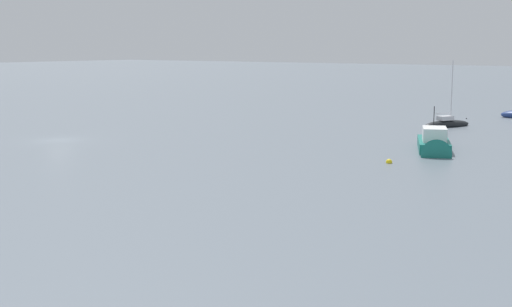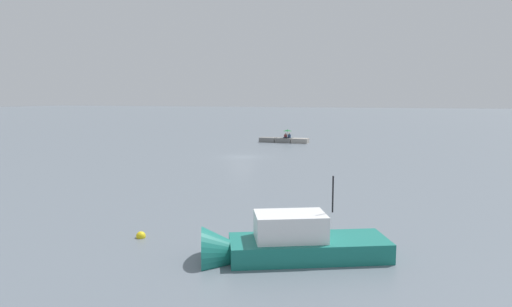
# 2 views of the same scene
# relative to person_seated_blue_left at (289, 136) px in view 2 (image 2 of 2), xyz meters

# --- Properties ---
(ground_plane) EXTENTS (500.00, 500.00, 0.00)m
(ground_plane) POSITION_rel_person_seated_blue_left_xyz_m (0.81, 17.40, -0.94)
(ground_plane) COLOR slate
(seawall_pier) EXTENTS (7.19, 1.70, 0.68)m
(seawall_pier) POSITION_rel_person_seated_blue_left_xyz_m (0.81, -0.08, -0.59)
(seawall_pier) COLOR gray
(seawall_pier) RESTS_ON ground_plane
(person_seated_blue_left) EXTENTS (0.41, 0.62, 0.73)m
(person_seated_blue_left) POSITION_rel_person_seated_blue_left_xyz_m (0.00, 0.00, 0.00)
(person_seated_blue_left) COLOR #1E2333
(person_seated_blue_left) RESTS_ON seawall_pier
(person_seated_maroon_right) EXTENTS (0.41, 0.62, 0.73)m
(person_seated_maroon_right) POSITION_rel_person_seated_blue_left_xyz_m (0.56, 0.04, 0.00)
(person_seated_maroon_right) COLOR #1E2333
(person_seated_maroon_right) RESTS_ON seawall_pier
(umbrella_open_green) EXTENTS (1.27, 1.27, 1.28)m
(umbrella_open_green) POSITION_rel_person_seated_blue_left_xyz_m (0.28, -0.05, 0.86)
(umbrella_open_green) COLOR black
(umbrella_open_green) RESTS_ON seawall_pier
(motorboat_teal_mid) EXTENTS (7.88, 5.27, 4.27)m
(motorboat_teal_mid) POSITION_rel_person_seated_blue_left_xyz_m (-12.00, 46.75, -0.48)
(motorboat_teal_mid) COLOR #197266
(motorboat_teal_mid) RESTS_ON ground_plane
(mooring_buoy_near) EXTENTS (0.45, 0.45, 0.45)m
(mooring_buoy_near) POSITION_rel_person_seated_blue_left_xyz_m (-5.09, 46.16, -0.86)
(mooring_buoy_near) COLOR yellow
(mooring_buoy_near) RESTS_ON ground_plane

